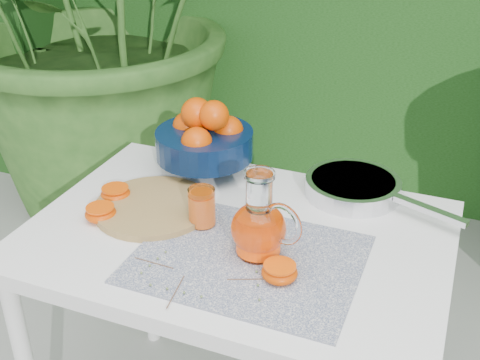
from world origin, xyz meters
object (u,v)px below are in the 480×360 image
at_px(saute_pan, 354,186).
at_px(juice_pitcher, 259,226).
at_px(white_table, 237,259).
at_px(fruit_bowl, 205,138).
at_px(cutting_board, 154,207).

bearing_deg(saute_pan, juice_pitcher, -111.76).
xyz_separation_m(white_table, fruit_bowl, (-0.21, 0.27, 0.18)).
bearing_deg(white_table, fruit_bowl, 127.32).
bearing_deg(fruit_bowl, white_table, -52.68).
bearing_deg(juice_pitcher, fruit_bowl, 130.29).
bearing_deg(white_table, cutting_board, 176.99).
bearing_deg(saute_pan, white_table, -128.41).
bearing_deg(fruit_bowl, cutting_board, -96.29).
bearing_deg(juice_pitcher, cutting_board, 165.45).
xyz_separation_m(cutting_board, juice_pitcher, (0.32, -0.08, 0.07)).
relative_size(white_table, fruit_bowl, 3.27).
height_order(white_table, fruit_bowl, fruit_bowl).
bearing_deg(white_table, saute_pan, 51.59).
height_order(white_table, cutting_board, cutting_board).
distance_m(white_table, cutting_board, 0.25).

